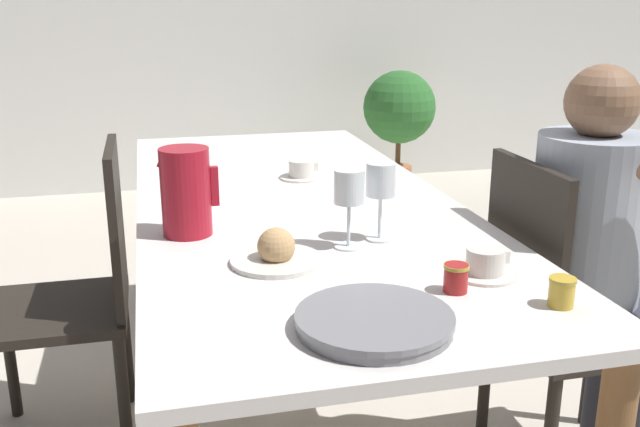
# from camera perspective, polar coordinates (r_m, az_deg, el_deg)

# --- Properties ---
(ground_plane) EXTENTS (20.00, 20.00, 0.00)m
(ground_plane) POSITION_cam_1_polar(r_m,az_deg,el_deg) (2.50, -1.86, -15.80)
(ground_plane) COLOR beige
(wall_back) EXTENTS (10.00, 0.06, 2.60)m
(wall_back) POSITION_cam_1_polar(r_m,az_deg,el_deg) (5.24, -9.48, 16.15)
(wall_back) COLOR white
(wall_back) RESTS_ON ground_plane
(dining_table) EXTENTS (0.94, 2.19, 0.76)m
(dining_table) POSITION_cam_1_polar(r_m,az_deg,el_deg) (2.21, -2.03, -0.96)
(dining_table) COLOR silver
(dining_table) RESTS_ON ground_plane
(chair_person_side) EXTENTS (0.42, 0.42, 0.94)m
(chair_person_side) POSITION_cam_1_polar(r_m,az_deg,el_deg) (2.11, 18.50, -7.73)
(chair_person_side) COLOR black
(chair_person_side) RESTS_ON ground_plane
(chair_opposite) EXTENTS (0.42, 0.42, 0.94)m
(chair_opposite) POSITION_cam_1_polar(r_m,az_deg,el_deg) (2.28, -18.64, -5.92)
(chair_opposite) COLOR black
(chair_opposite) RESTS_ON ground_plane
(person_seated) EXTENTS (0.39, 0.41, 1.19)m
(person_seated) POSITION_cam_1_polar(r_m,az_deg,el_deg) (2.08, 21.33, -2.30)
(person_seated) COLOR #33333D
(person_seated) RESTS_ON ground_plane
(red_pitcher) EXTENTS (0.15, 0.13, 0.23)m
(red_pitcher) POSITION_cam_1_polar(r_m,az_deg,el_deg) (1.85, -10.68, 1.75)
(red_pitcher) COLOR #A31423
(red_pitcher) RESTS_ON dining_table
(wine_glass_water) EXTENTS (0.07, 0.07, 0.20)m
(wine_glass_water) POSITION_cam_1_polar(r_m,az_deg,el_deg) (1.78, 4.88, 2.44)
(wine_glass_water) COLOR white
(wine_glass_water) RESTS_ON dining_table
(wine_glass_juice) EXTENTS (0.07, 0.07, 0.20)m
(wine_glass_juice) POSITION_cam_1_polar(r_m,az_deg,el_deg) (1.72, 2.34, 1.80)
(wine_glass_juice) COLOR white
(wine_glass_juice) RESTS_ON dining_table
(teacup_near_person) EXTENTS (0.15, 0.15, 0.06)m
(teacup_near_person) POSITION_cam_1_polar(r_m,az_deg,el_deg) (1.62, 13.08, -3.95)
(teacup_near_person) COLOR silver
(teacup_near_person) RESTS_ON dining_table
(teacup_across) EXTENTS (0.15, 0.15, 0.06)m
(teacup_across) POSITION_cam_1_polar(r_m,az_deg,el_deg) (2.42, -1.49, 3.44)
(teacup_across) COLOR silver
(teacup_across) RESTS_ON dining_table
(serving_tray) EXTENTS (0.30, 0.30, 0.03)m
(serving_tray) POSITION_cam_1_polar(r_m,az_deg,el_deg) (1.34, 4.37, -8.58)
(serving_tray) COLOR gray
(serving_tray) RESTS_ON dining_table
(bread_plate) EXTENTS (0.22, 0.22, 0.09)m
(bread_plate) POSITION_cam_1_polar(r_m,az_deg,el_deg) (1.65, -3.52, -3.15)
(bread_plate) COLOR silver
(bread_plate) RESTS_ON dining_table
(jam_jar_amber) EXTENTS (0.05, 0.05, 0.06)m
(jam_jar_amber) POSITION_cam_1_polar(r_m,az_deg,el_deg) (1.51, 10.82, -4.98)
(jam_jar_amber) COLOR #A81E1E
(jam_jar_amber) RESTS_ON dining_table
(jam_jar_red) EXTENTS (0.05, 0.05, 0.06)m
(jam_jar_red) POSITION_cam_1_polar(r_m,az_deg,el_deg) (1.50, 18.78, -5.86)
(jam_jar_red) COLOR gold
(jam_jar_red) RESTS_ON dining_table
(potted_plant) EXTENTS (0.50, 0.50, 0.88)m
(potted_plant) POSITION_cam_1_polar(r_m,az_deg,el_deg) (4.97, 6.36, 8.06)
(potted_plant) COLOR #A8603D
(potted_plant) RESTS_ON ground_plane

